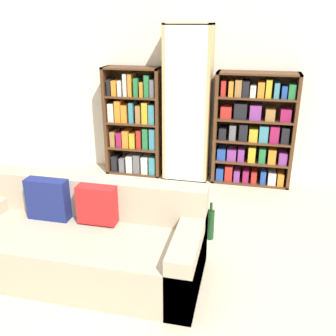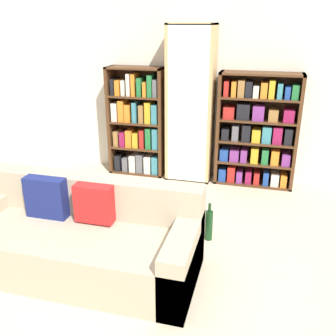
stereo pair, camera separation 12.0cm
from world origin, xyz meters
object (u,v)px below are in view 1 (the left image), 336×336
(bookshelf_right, at_px, (254,131))
(wine_bottle, at_px, (210,224))
(bookshelf_left, at_px, (135,124))
(couch, at_px, (83,241))
(display_cabinet, at_px, (188,106))

(bookshelf_right, bearing_deg, wine_bottle, -102.88)
(bookshelf_left, relative_size, bookshelf_right, 1.02)
(couch, relative_size, bookshelf_left, 1.38)
(couch, distance_m, wine_bottle, 1.22)
(couch, bearing_deg, bookshelf_right, 59.03)
(bookshelf_left, height_order, display_cabinet, display_cabinet)
(couch, bearing_deg, wine_bottle, 35.87)
(bookshelf_left, distance_m, wine_bottle, 2.00)
(wine_bottle, bearing_deg, display_cabinet, 108.64)
(couch, distance_m, display_cabinet, 2.36)
(bookshelf_left, distance_m, display_cabinet, 0.77)
(couch, distance_m, bookshelf_right, 2.61)
(couch, height_order, bookshelf_right, bookshelf_right)
(wine_bottle, bearing_deg, bookshelf_left, 129.11)
(display_cabinet, xyz_separation_m, bookshelf_right, (0.84, 0.02, -0.28))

